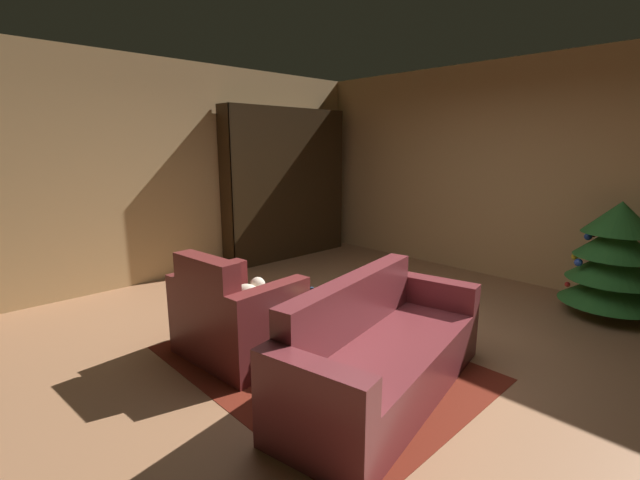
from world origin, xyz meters
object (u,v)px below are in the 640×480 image
(bookshelf_unit, at_px, (293,186))
(couch_red, at_px, (381,355))
(book_stack_on_table, at_px, (325,304))
(coffee_table, at_px, (320,314))
(armchair_red, at_px, (236,319))
(bottle_on_table, at_px, (312,304))
(decorated_tree, at_px, (614,260))

(bookshelf_unit, height_order, couch_red, bookshelf_unit)
(couch_red, relative_size, book_stack_on_table, 9.97)
(bookshelf_unit, distance_m, coffee_table, 3.61)
(bookshelf_unit, distance_m, couch_red, 4.15)
(bookshelf_unit, relative_size, armchair_red, 2.27)
(bookshelf_unit, xyz_separation_m, armchair_red, (2.28, -2.58, -0.79))
(coffee_table, bearing_deg, couch_red, -1.05)
(coffee_table, distance_m, bottle_on_table, 0.22)
(armchair_red, relative_size, couch_red, 0.49)
(armchair_red, relative_size, book_stack_on_table, 4.90)
(book_stack_on_table, relative_size, bottle_on_table, 0.90)
(coffee_table, bearing_deg, book_stack_on_table, 2.43)
(book_stack_on_table, bearing_deg, armchair_red, -142.42)
(book_stack_on_table, bearing_deg, bottle_on_table, -82.58)
(armchair_red, distance_m, decorated_tree, 3.80)
(armchair_red, height_order, coffee_table, armchair_red)
(coffee_table, height_order, book_stack_on_table, book_stack_on_table)
(bottle_on_table, relative_size, decorated_tree, 0.19)
(book_stack_on_table, bearing_deg, bookshelf_unit, 143.57)
(bookshelf_unit, bearing_deg, book_stack_on_table, -36.43)
(couch_red, relative_size, decorated_tree, 1.71)
(bottle_on_table, bearing_deg, bookshelf_unit, 141.82)
(decorated_tree, bearing_deg, book_stack_on_table, -115.29)
(decorated_tree, bearing_deg, bottle_on_table, -113.80)
(couch_red, bearing_deg, book_stack_on_table, 178.66)
(armchair_red, bearing_deg, book_stack_on_table, 37.58)
(book_stack_on_table, xyz_separation_m, bottle_on_table, (0.02, -0.15, 0.04))
(couch_red, bearing_deg, coffee_table, 178.95)
(armchair_red, distance_m, couch_red, 1.26)
(bookshelf_unit, relative_size, bottle_on_table, 9.97)
(coffee_table, xyz_separation_m, bottle_on_table, (0.07, -0.15, 0.14))
(coffee_table, distance_m, book_stack_on_table, 0.11)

